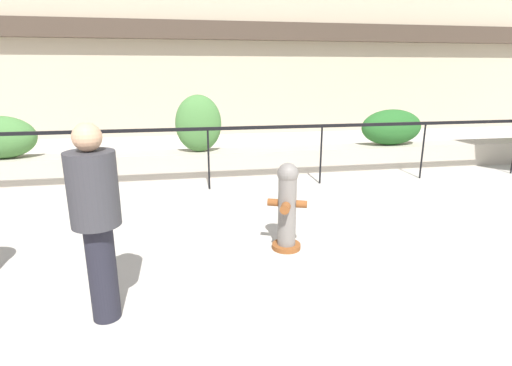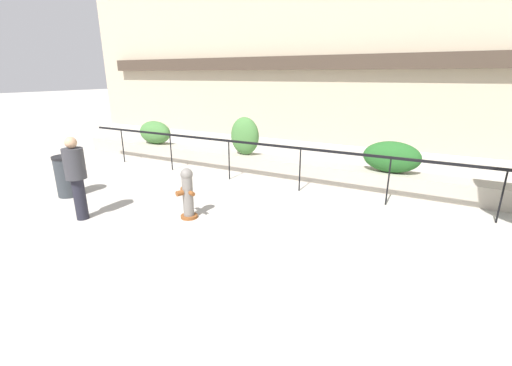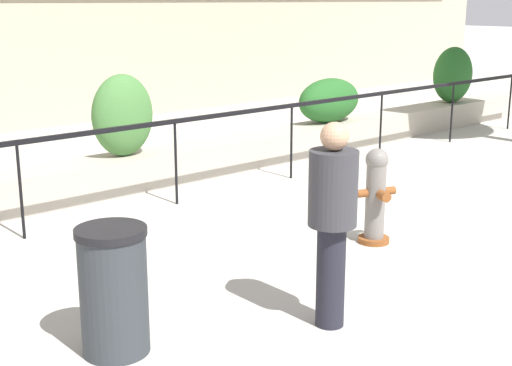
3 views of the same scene
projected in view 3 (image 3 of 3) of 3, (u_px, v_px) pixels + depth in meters
name	position (u px, v px, depth m)	size (l,w,h in m)	color
planter_wall_low	(244.00, 151.00, 11.67)	(18.00, 0.70, 0.50)	#ADA393
fence_railing_segment	(292.00, 112.00, 10.68)	(15.00, 0.05, 1.15)	black
hedge_bush_1	(123.00, 115.00, 10.01)	(0.94, 0.57, 1.16)	#427538
hedge_bush_2	(329.00, 100.00, 12.82)	(1.41, 0.67, 0.79)	#235B23
hedge_bush_3	(453.00, 75.00, 15.29)	(1.06, 0.70, 1.18)	#235B23
fire_hydrant	(376.00, 195.00, 7.91)	(0.47, 0.48, 1.08)	brown
pedestrian	(332.00, 212.00, 5.77)	(0.51, 0.51, 1.73)	black
trash_bin	(114.00, 290.00, 5.43)	(0.55, 0.55, 1.01)	#2D3338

